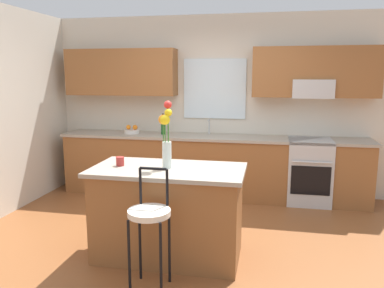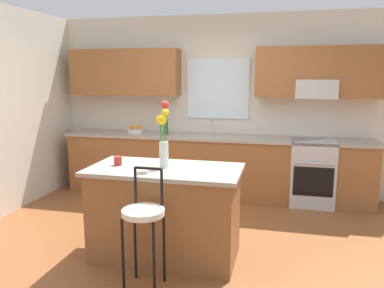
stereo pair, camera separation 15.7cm
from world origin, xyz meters
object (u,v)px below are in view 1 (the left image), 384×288
at_px(mug_ceramic, 120,161).
at_px(bottle_olive_oil, 163,126).
at_px(oven_range, 309,171).
at_px(fruit_bowl_oranges, 132,131).
at_px(kitchen_island, 168,212).
at_px(flower_vase, 166,134).
at_px(bar_stool_near, 149,218).

xyz_separation_m(mug_ceramic, bottle_olive_oil, (-0.13, 2.05, 0.08)).
relative_size(oven_range, fruit_bowl_oranges, 3.83).
bearing_deg(kitchen_island, bottle_olive_oil, 106.89).
distance_m(flower_vase, fruit_bowl_oranges, 2.35).
distance_m(oven_range, bottle_olive_oil, 2.23).
bearing_deg(oven_range, flower_vase, -127.41).
xyz_separation_m(kitchen_island, bottle_olive_oil, (-0.62, 2.04, 0.58)).
height_order(mug_ceramic, bottle_olive_oil, bottle_olive_oil).
height_order(oven_range, fruit_bowl_oranges, fruit_bowl_oranges).
xyz_separation_m(oven_range, fruit_bowl_oranges, (-2.65, 0.02, 0.50)).
relative_size(flower_vase, bottle_olive_oil, 2.05).
bearing_deg(flower_vase, oven_range, 52.59).
xyz_separation_m(kitchen_island, mug_ceramic, (-0.49, -0.01, 0.50)).
relative_size(kitchen_island, mug_ceramic, 16.60).
bearing_deg(oven_range, bar_stool_near, -120.34).
height_order(flower_vase, mug_ceramic, flower_vase).
height_order(bar_stool_near, flower_vase, flower_vase).
relative_size(fruit_bowl_oranges, bottle_olive_oil, 0.76).
height_order(kitchen_island, mug_ceramic, mug_ceramic).
xyz_separation_m(flower_vase, bottle_olive_oil, (-0.61, 2.05, -0.21)).
bearing_deg(bar_stool_near, mug_ceramic, 129.28).
height_order(kitchen_island, fruit_bowl_oranges, fruit_bowl_oranges).
xyz_separation_m(kitchen_island, flower_vase, (-0.01, -0.00, 0.79)).
relative_size(mug_ceramic, fruit_bowl_oranges, 0.37).
bearing_deg(mug_ceramic, flower_vase, 0.09).
distance_m(oven_range, mug_ceramic, 2.91).
xyz_separation_m(oven_range, bottle_olive_oil, (-2.16, 0.02, 0.59)).
bearing_deg(bottle_olive_oil, oven_range, -0.66).
bearing_deg(bottle_olive_oil, fruit_bowl_oranges, -180.00).
bearing_deg(oven_range, mug_ceramic, -135.04).
height_order(bar_stool_near, fruit_bowl_oranges, fruit_bowl_oranges).
bearing_deg(kitchen_island, bar_stool_near, -90.00).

